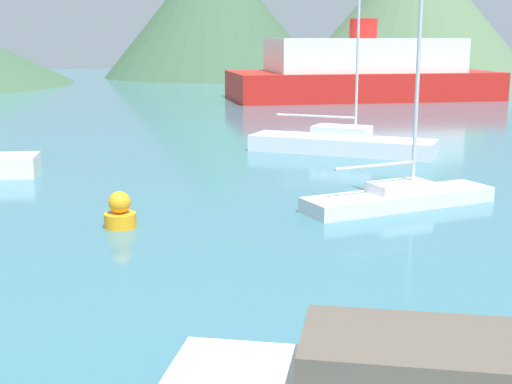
{
  "coord_description": "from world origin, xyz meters",
  "views": [
    {
      "loc": [
        -2.24,
        -3.81,
        5.12
      ],
      "look_at": [
        0.46,
        14.0,
        1.2
      ],
      "focal_mm": 50.0,
      "sensor_mm": 36.0,
      "label": 1
    }
  ],
  "objects_px": {
    "sailboat_inner": "(342,143)",
    "sailboat_outer": "(400,196)",
    "buoy_marker": "(120,213)",
    "ferry_distant": "(362,72)"
  },
  "relations": [
    {
      "from": "buoy_marker",
      "to": "sailboat_outer",
      "type": "bearing_deg",
      "value": 8.04
    },
    {
      "from": "sailboat_inner",
      "to": "buoy_marker",
      "type": "distance_m",
      "value": 14.96
    },
    {
      "from": "sailboat_outer",
      "to": "ferry_distant",
      "type": "bearing_deg",
      "value": 57.3
    },
    {
      "from": "sailboat_inner",
      "to": "buoy_marker",
      "type": "relative_size",
      "value": 8.84
    },
    {
      "from": "sailboat_inner",
      "to": "sailboat_outer",
      "type": "height_order",
      "value": "sailboat_inner"
    },
    {
      "from": "ferry_distant",
      "to": "sailboat_outer",
      "type": "bearing_deg",
      "value": -107.56
    },
    {
      "from": "sailboat_outer",
      "to": "buoy_marker",
      "type": "xyz_separation_m",
      "value": [
        -8.44,
        -1.19,
        0.07
      ]
    },
    {
      "from": "sailboat_outer",
      "to": "sailboat_inner",
      "type": "bearing_deg",
      "value": 66.98
    },
    {
      "from": "sailboat_inner",
      "to": "sailboat_outer",
      "type": "distance_m",
      "value": 10.46
    },
    {
      "from": "sailboat_inner",
      "to": "sailboat_outer",
      "type": "bearing_deg",
      "value": -64.17
    }
  ]
}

